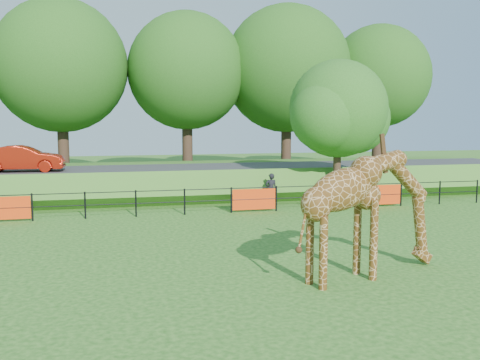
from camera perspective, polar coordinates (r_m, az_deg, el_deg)
The scene contains 9 objects.
ground at distance 14.82m, azimuth -1.94°, elevation -9.14°, with size 90.00×90.00×0.00m, color #1E5214.
giraffe at distance 13.94m, azimuth 13.70°, elevation -3.54°, with size 4.51×0.83×3.22m, color #583512, non-canonical shape.
perimeter_fence at distance 22.44m, azimuth -5.93°, elevation -2.32°, with size 28.07×0.10×1.10m, color black, non-canonical shape.
embankment at distance 29.82m, azimuth -7.76°, elevation 0.07°, with size 40.00×9.00×1.30m, color #1E5214.
road at distance 28.26m, azimuth -7.49°, elevation 1.16°, with size 40.00×5.00×0.12m, color #323335.
car_red at distance 28.13m, azimuth -22.15°, elevation 2.13°, with size 1.35×3.88×1.28m, color #A91C0C.
visitor at distance 24.76m, azimuth 3.33°, elevation -1.00°, with size 0.54×0.36×1.49m, color black.
tree_east at distance 25.80m, azimuth 10.59°, elevation 7.08°, with size 5.40×4.71×6.76m.
bg_tree_line at distance 36.43m, azimuth -5.90°, elevation 11.58°, with size 37.30×8.80×11.82m.
Camera 1 is at (-2.77, -13.99, 4.03)m, focal length 40.00 mm.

